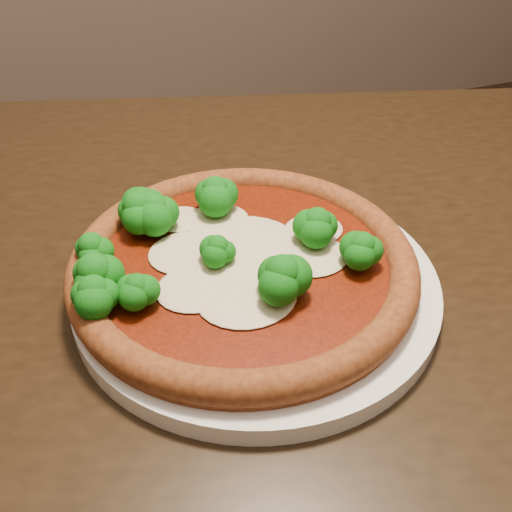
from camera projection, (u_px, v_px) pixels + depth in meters
name	position (u px, v px, depth m)	size (l,w,h in m)	color
dining_table	(298.00, 302.00, 0.65)	(1.44, 1.06, 0.75)	black
plate	(256.00, 283.00, 0.51)	(0.32, 0.32, 0.02)	silver
pizza	(234.00, 259.00, 0.50)	(0.31, 0.31, 0.06)	brown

